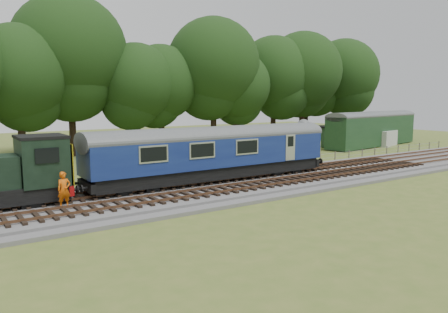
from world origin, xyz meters
TOP-DOWN VIEW (x-y plane):
  - ground at (0.00, 0.00)m, footprint 120.00×120.00m
  - ballast at (0.00, 0.00)m, footprint 70.00×7.00m
  - track_north at (0.00, 1.40)m, footprint 67.20×2.40m
  - track_south at (0.00, -1.60)m, footprint 67.20×2.40m
  - fence at (0.00, 4.50)m, footprint 64.00×0.12m
  - tree_line at (0.00, 22.00)m, footprint 70.00×8.00m
  - dmu_railcar at (-1.81, 1.40)m, footprint 18.05×2.86m
  - worker at (-12.38, -0.42)m, footprint 0.74×0.53m
  - parked_coach at (28.41, 11.20)m, footprint 17.02×5.31m
  - shed at (23.77, 14.13)m, footprint 4.07×4.07m
  - caravan at (30.13, 10.64)m, footprint 4.34×2.94m

SIDE VIEW (x-z plane):
  - ground at x=0.00m, z-range 0.00..0.00m
  - fence at x=0.00m, z-range -0.50..0.50m
  - tree_line at x=0.00m, z-range -9.00..9.00m
  - ballast at x=0.00m, z-range 0.00..0.35m
  - track_north at x=0.00m, z-range 0.31..0.52m
  - track_south at x=0.00m, z-range 0.31..0.52m
  - caravan at x=30.13m, z-range 0.00..1.94m
  - shed at x=23.77m, z-range 0.02..2.60m
  - worker at x=-12.38m, z-range 0.35..2.27m
  - parked_coach at x=28.41m, z-range 0.26..4.55m
  - dmu_railcar at x=-1.81m, z-range 0.67..4.54m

